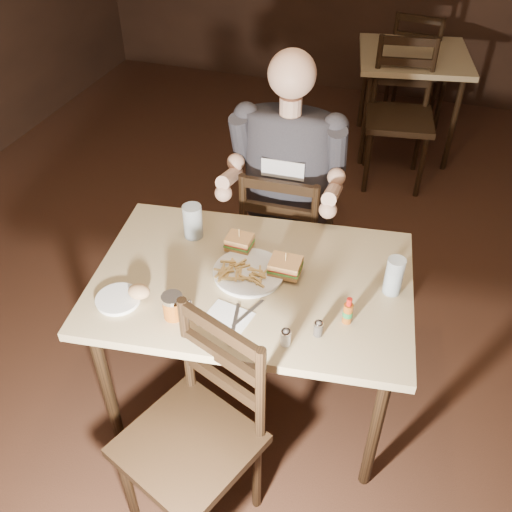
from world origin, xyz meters
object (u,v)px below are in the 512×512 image
(bg_table, at_px, (413,65))
(dinner_plate, at_px, (249,273))
(bg_chair_near, at_px, (399,119))
(syrup_dispenser, at_px, (173,306))
(side_plate, at_px, (118,300))
(main_table, at_px, (252,292))
(hot_sauce, at_px, (348,310))
(chair_near, at_px, (188,445))
(chair_far, at_px, (286,237))
(bg_chair_far, at_px, (416,66))
(glass_right, at_px, (394,276))
(glass_left, at_px, (193,221))
(diner, at_px, (287,157))

(bg_table, bearing_deg, dinner_plate, -97.69)
(bg_chair_near, distance_m, syrup_dispenser, 2.57)
(side_plate, bearing_deg, main_table, 32.44)
(bg_table, relative_size, hot_sauce, 8.01)
(chair_near, bearing_deg, chair_far, 111.57)
(bg_table, bearing_deg, chair_near, -96.60)
(bg_chair_far, xyz_separation_m, syrup_dispenser, (-0.56, -3.59, 0.35))
(bg_chair_near, xyz_separation_m, glass_right, (0.19, -2.10, 0.35))
(main_table, bearing_deg, syrup_dispenser, -125.95)
(chair_far, height_order, glass_right, glass_right)
(chair_near, relative_size, dinner_plate, 3.32)
(bg_chair_far, distance_m, glass_right, 3.23)
(glass_left, bearing_deg, glass_right, -5.70)
(glass_left, bearing_deg, hot_sauce, -22.22)
(bg_chair_near, height_order, glass_right, bg_chair_near)
(bg_table, bearing_deg, glass_left, -104.96)
(hot_sauce, bearing_deg, syrup_dispenser, -164.11)
(chair_far, distance_m, side_plate, 1.10)
(dinner_plate, xyz_separation_m, glass_left, (-0.32, 0.17, 0.07))
(chair_far, bearing_deg, bg_chair_near, -107.10)
(main_table, xyz_separation_m, syrup_dispenser, (-0.21, -0.29, 0.13))
(bg_chair_far, height_order, dinner_plate, bg_chair_far)
(main_table, bearing_deg, bg_chair_near, 81.00)
(glass_left, relative_size, glass_right, 0.96)
(chair_far, height_order, bg_chair_near, bg_chair_near)
(chair_far, relative_size, side_plate, 5.50)
(bg_table, bearing_deg, side_plate, -104.72)
(chair_far, xyz_separation_m, dinner_plate, (0.03, -0.67, 0.31))
(chair_far, xyz_separation_m, glass_left, (-0.29, -0.50, 0.38))
(main_table, relative_size, dinner_plate, 4.85)
(chair_far, xyz_separation_m, side_plate, (-0.40, -0.98, 0.31))
(glass_right, bearing_deg, chair_near, -129.33)
(bg_table, xyz_separation_m, hot_sauce, (0.06, -2.86, 0.15))
(dinner_plate, xyz_separation_m, syrup_dispenser, (-0.19, -0.31, 0.04))
(bg_chair_near, bearing_deg, main_table, -108.01)
(diner, relative_size, dinner_plate, 3.45)
(chair_far, distance_m, syrup_dispenser, 1.06)
(hot_sauce, height_order, syrup_dispenser, hot_sauce)
(dinner_plate, distance_m, glass_right, 0.57)
(dinner_plate, distance_m, hot_sauce, 0.45)
(bg_table, xyz_separation_m, bg_chair_near, (-0.00, -0.55, -0.18))
(glass_left, distance_m, glass_right, 0.88)
(dinner_plate, height_order, hot_sauce, hot_sauce)
(glass_right, bearing_deg, hot_sauce, -121.66)
(chair_far, distance_m, glass_left, 0.69)
(glass_right, bearing_deg, bg_chair_far, 93.49)
(dinner_plate, height_order, glass_left, glass_left)
(bg_chair_far, relative_size, bg_chair_near, 0.94)
(bg_chair_near, bearing_deg, hot_sauce, -97.49)
(glass_right, height_order, syrup_dispenser, glass_right)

